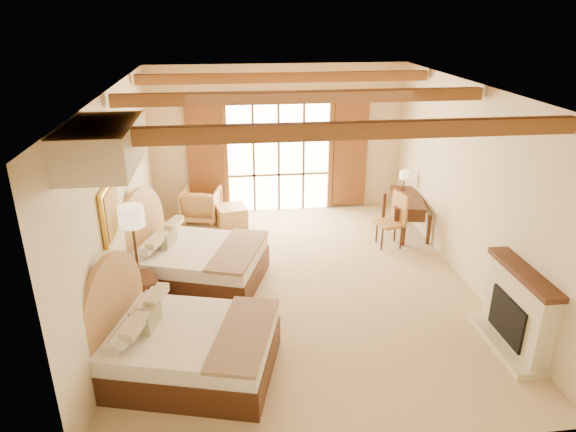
{
  "coord_description": "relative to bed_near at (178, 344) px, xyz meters",
  "views": [
    {
      "loc": [
        -1.11,
        -7.4,
        4.29
      ],
      "look_at": [
        -0.19,
        0.2,
        1.15
      ],
      "focal_mm": 32.0,
      "sensor_mm": 36.0,
      "label": 1
    }
  ],
  "objects": [
    {
      "name": "floor",
      "position": [
        1.83,
        2.0,
        -0.41
      ],
      "size": [
        7.0,
        7.0,
        0.0
      ],
      "primitive_type": "plane",
      "color": "tan",
      "rests_on": "ground"
    },
    {
      "name": "wall_back",
      "position": [
        1.83,
        5.5,
        1.19
      ],
      "size": [
        5.5,
        0.0,
        5.5
      ],
      "primitive_type": "plane",
      "rotation": [
        1.57,
        0.0,
        0.0
      ],
      "color": "beige",
      "rests_on": "ground"
    },
    {
      "name": "wall_left",
      "position": [
        -0.92,
        2.0,
        1.19
      ],
      "size": [
        0.0,
        7.0,
        7.0
      ],
      "primitive_type": "plane",
      "rotation": [
        1.57,
        0.0,
        1.57
      ],
      "color": "beige",
      "rests_on": "ground"
    },
    {
      "name": "wall_right",
      "position": [
        4.58,
        2.0,
        1.19
      ],
      "size": [
        0.0,
        7.0,
        7.0
      ],
      "primitive_type": "plane",
      "rotation": [
        1.57,
        0.0,
        -1.57
      ],
      "color": "beige",
      "rests_on": "ground"
    },
    {
      "name": "ceiling",
      "position": [
        1.83,
        2.0,
        2.79
      ],
      "size": [
        7.0,
        7.0,
        0.0
      ],
      "primitive_type": "plane",
      "rotation": [
        3.14,
        0.0,
        0.0
      ],
      "color": "#AF6831",
      "rests_on": "ground"
    },
    {
      "name": "ceiling_beams",
      "position": [
        1.83,
        2.0,
        2.67
      ],
      "size": [
        5.39,
        4.6,
        0.18
      ],
      "primitive_type": null,
      "color": "brown",
      "rests_on": "ceiling"
    },
    {
      "name": "french_doors",
      "position": [
        1.83,
        5.44,
        0.84
      ],
      "size": [
        3.95,
        0.08,
        2.6
      ],
      "color": "white",
      "rests_on": "ground"
    },
    {
      "name": "fireplace",
      "position": [
        4.43,
        -0.0,
        0.1
      ],
      "size": [
        0.46,
        1.4,
        1.16
      ],
      "color": "#C1B795",
      "rests_on": "ground"
    },
    {
      "name": "painting",
      "position": [
        -0.87,
        1.25,
        1.34
      ],
      "size": [
        0.06,
        0.95,
        0.75
      ],
      "color": "gold",
      "rests_on": "wall_left"
    },
    {
      "name": "canopy_valance",
      "position": [
        -0.57,
        -0.0,
        2.54
      ],
      "size": [
        0.7,
        1.4,
        0.45
      ],
      "primitive_type": "cube",
      "color": "beige",
      "rests_on": "ceiling"
    },
    {
      "name": "bed_near",
      "position": [
        0.0,
        0.0,
        0.0
      ],
      "size": [
        2.41,
        2.01,
        1.34
      ],
      "rotation": [
        0.0,
        0.0,
        -0.26
      ],
      "color": "#422215",
      "rests_on": "floor"
    },
    {
      "name": "bed_far",
      "position": [
        -0.0,
        2.32,
        0.01
      ],
      "size": [
        2.53,
        2.13,
        1.36
      ],
      "rotation": [
        0.0,
        0.0,
        -0.32
      ],
      "color": "#422215",
      "rests_on": "floor"
    },
    {
      "name": "nightstand",
      "position": [
        -0.67,
        1.35,
        -0.09
      ],
      "size": [
        0.67,
        0.67,
        0.63
      ],
      "primitive_type": "cube",
      "rotation": [
        0.0,
        0.0,
        0.34
      ],
      "color": "#422215",
      "rests_on": "floor"
    },
    {
      "name": "floor_lamp",
      "position": [
        -0.67,
        1.51,
        1.03
      ],
      "size": [
        0.36,
        0.36,
        1.69
      ],
      "color": "#3D2718",
      "rests_on": "floor"
    },
    {
      "name": "armchair",
      "position": [
        0.11,
        5.0,
        -0.05
      ],
      "size": [
        0.92,
        0.93,
        0.71
      ],
      "primitive_type": "imported",
      "rotation": [
        0.0,
        0.0,
        -3.36
      ],
      "color": "#AF864D",
      "rests_on": "floor"
    },
    {
      "name": "ottoman",
      "position": [
        0.74,
        4.63,
        -0.2
      ],
      "size": [
        0.69,
        0.69,
        0.42
      ],
      "primitive_type": "cube",
      "rotation": [
        0.0,
        0.0,
        0.22
      ],
      "color": "tan",
      "rests_on": "floor"
    },
    {
      "name": "desk",
      "position": [
        4.26,
        3.9,
        -0.0
      ],
      "size": [
        0.91,
        1.49,
        0.75
      ],
      "rotation": [
        0.0,
        0.0,
        -0.24
      ],
      "color": "#422215",
      "rests_on": "floor"
    },
    {
      "name": "desk_chair",
      "position": [
        3.75,
        3.28,
        -0.08
      ],
      "size": [
        0.58,
        0.57,
        1.04
      ],
      "rotation": [
        0.0,
        0.0,
        0.28
      ],
      "color": "#AD7C3C",
      "rests_on": "floor"
    },
    {
      "name": "desk_lamp",
      "position": [
        4.32,
        4.33,
        0.65
      ],
      "size": [
        0.2,
        0.2,
        0.4
      ],
      "color": "#3D2718",
      "rests_on": "desk"
    }
  ]
}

